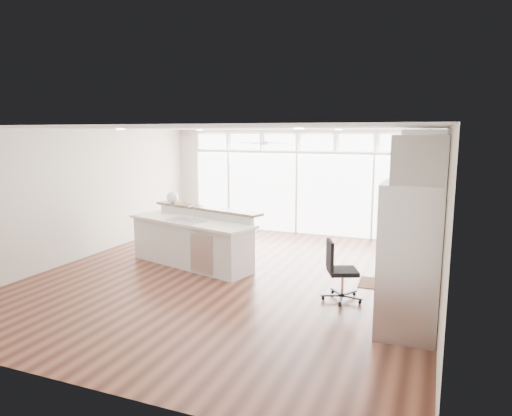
% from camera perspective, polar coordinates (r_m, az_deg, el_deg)
% --- Properties ---
extents(floor, '(7.00, 8.00, 0.02)m').
position_cam_1_polar(floor, '(8.56, -2.66, -8.53)').
color(floor, '#411D14').
rests_on(floor, ground).
extents(ceiling, '(7.00, 8.00, 0.02)m').
position_cam_1_polar(ceiling, '(8.14, -2.81, 9.93)').
color(ceiling, silver).
rests_on(ceiling, wall_back).
extents(wall_back, '(7.00, 0.04, 2.70)m').
position_cam_1_polar(wall_back, '(11.97, 5.24, 3.27)').
color(wall_back, beige).
rests_on(wall_back, floor).
extents(wall_front, '(7.00, 0.04, 2.70)m').
position_cam_1_polar(wall_front, '(4.97, -22.32, -6.21)').
color(wall_front, beige).
rests_on(wall_front, floor).
extents(wall_left, '(0.04, 8.00, 2.70)m').
position_cam_1_polar(wall_left, '(10.19, -20.96, 1.61)').
color(wall_left, beige).
rests_on(wall_left, floor).
extents(wall_right, '(0.04, 8.00, 2.70)m').
position_cam_1_polar(wall_right, '(7.52, 22.35, -1.07)').
color(wall_right, beige).
rests_on(wall_right, floor).
extents(glass_wall, '(5.80, 0.06, 2.08)m').
position_cam_1_polar(glass_wall, '(11.94, 5.13, 1.81)').
color(glass_wall, white).
rests_on(glass_wall, wall_back).
extents(transom_row, '(5.90, 0.06, 0.40)m').
position_cam_1_polar(transom_row, '(11.84, 5.23, 8.20)').
color(transom_row, white).
rests_on(transom_row, wall_back).
extents(desk_window, '(0.04, 0.85, 0.85)m').
position_cam_1_polar(desk_window, '(7.78, 22.13, 0.77)').
color(desk_window, white).
rests_on(desk_window, wall_right).
extents(ceiling_fan, '(1.16, 1.16, 0.32)m').
position_cam_1_polar(ceiling_fan, '(10.92, 0.96, 8.66)').
color(ceiling_fan, silver).
rests_on(ceiling_fan, ceiling).
extents(recessed_lights, '(3.40, 3.00, 0.02)m').
position_cam_1_polar(recessed_lights, '(8.32, -2.22, 9.79)').
color(recessed_lights, beige).
rests_on(recessed_lights, ceiling).
extents(oven_cabinet, '(0.64, 1.20, 2.50)m').
position_cam_1_polar(oven_cabinet, '(9.31, 20.22, 0.34)').
color(oven_cabinet, silver).
rests_on(oven_cabinet, floor).
extents(desk_nook, '(0.72, 1.30, 0.76)m').
position_cam_1_polar(desk_nook, '(8.03, 19.24, -7.36)').
color(desk_nook, silver).
rests_on(desk_nook, floor).
extents(upper_cabinets, '(0.64, 1.30, 0.64)m').
position_cam_1_polar(upper_cabinets, '(7.71, 20.34, 6.79)').
color(upper_cabinets, silver).
rests_on(upper_cabinets, wall_right).
extents(refrigerator, '(0.76, 0.90, 2.00)m').
position_cam_1_polar(refrigerator, '(6.28, 18.64, -6.11)').
color(refrigerator, silver).
rests_on(refrigerator, floor).
extents(fridge_cabinet, '(0.64, 0.90, 0.60)m').
position_cam_1_polar(fridge_cabinet, '(6.07, 19.86, 5.78)').
color(fridge_cabinet, silver).
rests_on(fridge_cabinet, wall_right).
extents(framed_photos, '(0.06, 0.22, 0.80)m').
position_cam_1_polar(framed_photos, '(8.42, 22.06, 0.35)').
color(framed_photos, black).
rests_on(framed_photos, wall_right).
extents(kitchen_island, '(3.00, 1.79, 1.12)m').
position_cam_1_polar(kitchen_island, '(9.16, -8.15, -3.71)').
color(kitchen_island, silver).
rests_on(kitchen_island, floor).
extents(rug, '(0.93, 0.69, 0.01)m').
position_cam_1_polar(rug, '(8.39, 15.84, -9.15)').
color(rug, '#391F12').
rests_on(rug, floor).
extents(office_chair, '(0.64, 0.62, 0.96)m').
position_cam_1_polar(office_chair, '(7.36, 10.79, -7.71)').
color(office_chair, black).
rests_on(office_chair, floor).
extents(fishbowl, '(0.33, 0.33, 0.25)m').
position_cam_1_polar(fishbowl, '(9.99, -10.40, 1.33)').
color(fishbowl, silver).
rests_on(fishbowl, kitchen_island).
extents(monitor, '(0.08, 0.43, 0.36)m').
position_cam_1_polar(monitor, '(7.90, 18.88, -3.43)').
color(monitor, black).
rests_on(monitor, desk_nook).
extents(keyboard, '(0.15, 0.33, 0.02)m').
position_cam_1_polar(keyboard, '(7.94, 17.59, -4.56)').
color(keyboard, silver).
rests_on(keyboard, desk_nook).
extents(potted_plant, '(0.33, 0.36, 0.25)m').
position_cam_1_polar(potted_plant, '(9.21, 20.71, 8.82)').
color(potted_plant, '#355A26').
rests_on(potted_plant, oven_cabinet).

